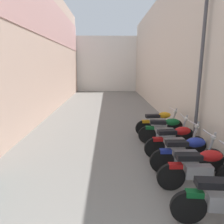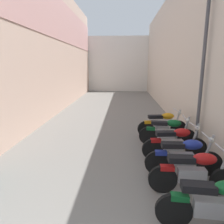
{
  "view_description": "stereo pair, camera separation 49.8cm",
  "coord_description": "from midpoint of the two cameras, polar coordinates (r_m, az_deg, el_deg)",
  "views": [
    {
      "loc": [
        0.1,
        -0.43,
        2.61
      ],
      "look_at": [
        0.24,
        6.08,
        1.15
      ],
      "focal_mm": 33.42,
      "sensor_mm": 36.0,
      "label": 1
    },
    {
      "loc": [
        0.6,
        -0.42,
        2.61
      ],
      "look_at": [
        0.24,
        6.08,
        1.15
      ],
      "focal_mm": 33.42,
      "sensor_mm": 36.0,
      "label": 2
    }
  ],
  "objects": [
    {
      "name": "building_right",
      "position": [
        11.35,
        13.87,
        15.2
      ],
      "size": [
        0.45,
        21.1,
        6.37
      ],
      "color": "beige",
      "rests_on": "ground"
    },
    {
      "name": "motorcycle_seventh",
      "position": [
        8.02,
        11.22,
        -2.84
      ],
      "size": [
        1.85,
        0.58,
        1.04
      ],
      "color": "black",
      "rests_on": "ground"
    },
    {
      "name": "building_left",
      "position": [
        11.54,
        -20.01,
        16.8
      ],
      "size": [
        0.45,
        21.1,
        7.11
      ],
      "color": "beige",
      "rests_on": "ground"
    },
    {
      "name": "motorcycle_third",
      "position": [
        4.81,
        20.53,
        -14.24
      ],
      "size": [
        1.85,
        0.58,
        1.04
      ],
      "color": "black",
      "rests_on": "ground"
    },
    {
      "name": "ground_plane",
      "position": [
        9.35,
        -3.31,
        -3.57
      ],
      "size": [
        37.1,
        37.1,
        0.0
      ],
      "primitive_type": "plane",
      "color": "slate"
    },
    {
      "name": "street_lamp",
      "position": [
        6.69,
        20.6,
        13.6
      ],
      "size": [
        0.79,
        0.18,
        4.83
      ],
      "color": "#47474C",
      "rests_on": "ground"
    },
    {
      "name": "building_far_end",
      "position": [
        22.53,
        -2.15,
        12.93
      ],
      "size": [
        9.02,
        2.0,
        5.45
      ],
      "primitive_type": "cube",
      "color": "silver",
      "rests_on": "ground"
    },
    {
      "name": "motorcycle_fifth",
      "position": [
        6.25,
        14.97,
        -7.54
      ],
      "size": [
        1.85,
        0.58,
        1.04
      ],
      "color": "black",
      "rests_on": "ground"
    },
    {
      "name": "motorcycle_fourth",
      "position": [
        5.46,
        17.57,
        -10.72
      ],
      "size": [
        1.85,
        0.58,
        1.04
      ],
      "color": "black",
      "rests_on": "ground"
    },
    {
      "name": "motorcycle_sixth",
      "position": [
        7.16,
        12.79,
        -4.82
      ],
      "size": [
        1.84,
        0.58,
        1.04
      ],
      "color": "black",
      "rests_on": "ground"
    }
  ]
}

